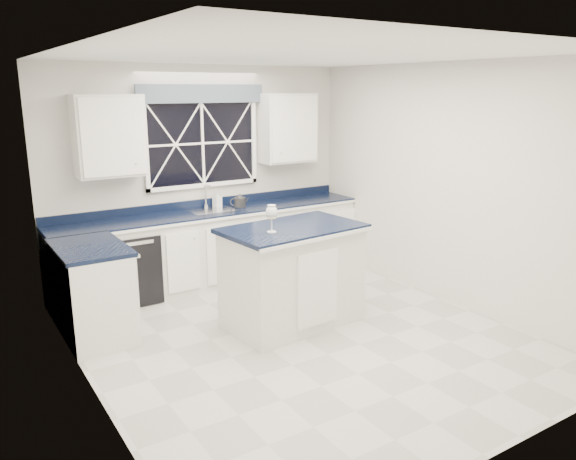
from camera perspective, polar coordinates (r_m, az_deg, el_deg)
ground at (r=5.69m, az=1.35°, el=-10.85°), size 4.50×4.50×0.00m
back_wall at (r=7.21m, az=-8.72°, el=5.57°), size 4.00×0.10×2.70m
base_cabinets at (r=6.86m, az=-9.35°, el=-2.61°), size 3.99×1.60×0.90m
countertop at (r=7.02m, az=-7.58°, el=1.80°), size 3.98×0.64×0.04m
dishwasher at (r=6.77m, az=-15.88°, el=-3.55°), size 0.60×0.58×0.82m
window at (r=7.11m, az=-8.70°, el=9.35°), size 1.65×0.09×1.26m
upper_cabinets at (r=7.00m, az=-8.30°, el=9.86°), size 3.10×0.34×0.90m
faucet at (r=7.16m, az=-8.29°, el=3.48°), size 0.05×0.20×0.30m
island at (r=5.83m, az=0.44°, el=-4.63°), size 1.48×0.97×1.05m
rug at (r=6.98m, az=0.57°, el=-5.93°), size 1.55×1.13×0.02m
kettle at (r=7.19m, az=-4.93°, el=2.97°), size 0.24×0.18×0.17m
wine_glass at (r=5.41m, az=-1.68°, el=1.69°), size 0.11×0.11×0.27m
soap_bottle at (r=7.23m, az=-7.21°, el=3.16°), size 0.11×0.11×0.20m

